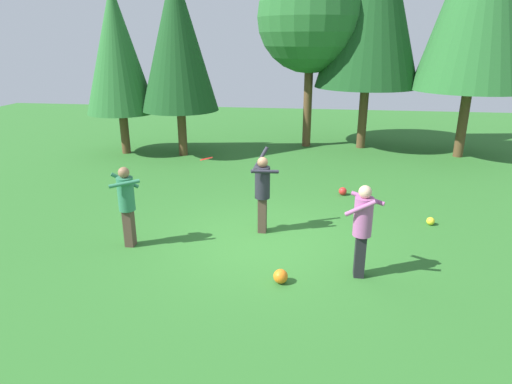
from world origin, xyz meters
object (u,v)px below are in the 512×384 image
object	(u,v)px
person_thrower	(262,188)
person_bystander	(363,223)
ball_orange	(281,276)
tree_left	(177,40)
tree_far_left	(117,51)
ball_yellow	(431,221)
person_catcher	(126,200)
ball_red	(343,191)
tree_center	(311,18)
frisbee	(206,159)

from	to	relation	value
person_thrower	person_bystander	distance (m)	2.69
person_thrower	ball_orange	xyz separation A→B (m)	(0.61, -2.22, -0.93)
tree_left	tree_far_left	world-z (taller)	tree_left
ball_yellow	tree_far_left	distance (m)	12.29
person_catcher	ball_orange	world-z (taller)	person_catcher
person_thrower	ball_red	distance (m)	3.58
person_catcher	ball_red	size ratio (longest dim) A/B	7.70
ball_orange	tree_far_left	world-z (taller)	tree_far_left
person_thrower	person_bystander	bearing A→B (deg)	118.12
ball_red	tree_center	distance (m)	7.91
tree_center	ball_yellow	bearing A→B (deg)	-68.13
tree_center	person_thrower	bearing A→B (deg)	-94.73
person_thrower	tree_far_left	size ratio (longest dim) A/B	0.32
ball_yellow	tree_far_left	world-z (taller)	tree_far_left
tree_left	ball_yellow	bearing A→B (deg)	-36.40
ball_orange	frisbee	bearing A→B (deg)	134.88
person_thrower	tree_far_left	bearing A→B (deg)	-68.43
person_catcher	ball_orange	xyz separation A→B (m)	(3.33, -1.10, -0.91)
ball_yellow	tree_center	bearing A→B (deg)	111.87
ball_orange	person_bystander	bearing A→B (deg)	17.83
tree_far_left	ball_red	bearing A→B (deg)	-25.45
ball_orange	tree_left	bearing A→B (deg)	116.83
frisbee	ball_yellow	size ratio (longest dim) A/B	1.95
person_bystander	tree_far_left	world-z (taller)	tree_far_left
ball_red	frisbee	bearing A→B (deg)	-133.48
person_catcher	ball_orange	size ratio (longest dim) A/B	6.60
ball_yellow	tree_left	xyz separation A→B (m)	(-7.87, 5.80, 4.12)
person_thrower	tree_left	distance (m)	8.40
frisbee	tree_far_left	distance (m)	9.02
person_bystander	frisbee	size ratio (longest dim) A/B	4.75
tree_left	tree_far_left	distance (m)	2.34
person_catcher	ball_yellow	world-z (taller)	person_catcher
frisbee	tree_far_left	size ratio (longest dim) A/B	0.06
person_bystander	tree_far_left	xyz separation A→B (m)	(-8.27, 8.49, 2.77)
person_bystander	ball_yellow	distance (m)	3.44
tree_center	person_catcher	bearing A→B (deg)	-109.00
person_catcher	person_bystander	xyz separation A→B (m)	(4.76, -0.64, 0.02)
tree_far_left	tree_center	distance (m)	7.39
person_catcher	person_bystander	world-z (taller)	person_bystander
person_bystander	tree_center	distance (m)	11.47
person_thrower	tree_center	distance (m)	9.79
person_catcher	ball_orange	distance (m)	3.63
person_bystander	tree_left	distance (m)	10.84
person_thrower	person_catcher	xyz separation A→B (m)	(-2.72, -1.11, -0.02)
person_thrower	ball_red	world-z (taller)	person_thrower
frisbee	person_catcher	bearing A→B (deg)	-157.00
person_catcher	ball_yellow	size ratio (longest dim) A/B	9.13
person_bystander	frisbee	xyz separation A→B (m)	(-3.19, 1.31, 0.75)
ball_yellow	person_catcher	bearing A→B (deg)	-162.91
ball_red	tree_far_left	size ratio (longest dim) A/B	0.04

